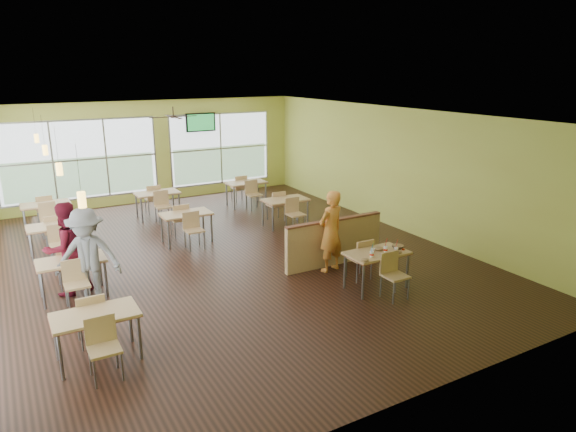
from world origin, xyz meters
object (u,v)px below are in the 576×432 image
object	(u,v)px
half_wall_divider	(334,242)
food_basket	(398,246)
man_plaid	(331,231)
main_table	(377,258)

from	to	relation	value
half_wall_divider	food_basket	xyz separation A→B (m)	(0.51, -1.47, 0.26)
half_wall_divider	man_plaid	bearing A→B (deg)	-136.87
main_table	man_plaid	distance (m)	1.25
half_wall_divider	man_plaid	size ratio (longest dim) A/B	1.37
main_table	half_wall_divider	size ratio (longest dim) A/B	0.63
main_table	half_wall_divider	bearing A→B (deg)	90.00
main_table	man_plaid	bearing A→B (deg)	102.42
man_plaid	food_basket	bearing A→B (deg)	108.78
main_table	food_basket	xyz separation A→B (m)	(0.51, -0.02, 0.15)
main_table	food_basket	size ratio (longest dim) A/B	6.34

